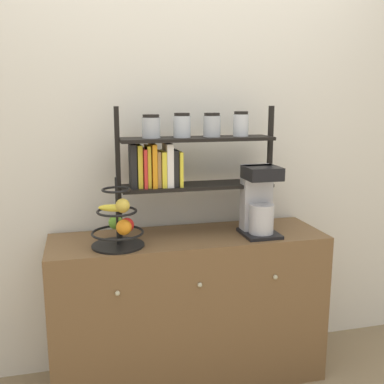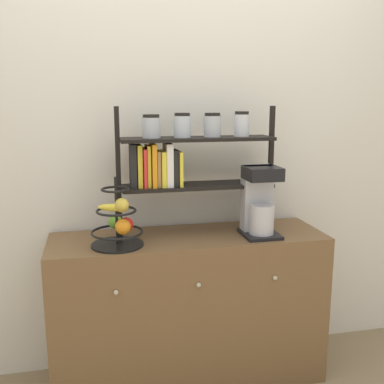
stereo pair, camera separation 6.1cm
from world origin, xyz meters
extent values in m
cube|color=silver|center=(0.00, 0.50, 1.30)|extent=(7.00, 0.05, 2.60)
cube|color=brown|center=(0.00, 0.23, 0.42)|extent=(1.47, 0.45, 0.84)
sphere|color=#B2AD8C|center=(-0.40, -0.01, 0.65)|extent=(0.02, 0.02, 0.02)
sphere|color=#B2AD8C|center=(0.00, -0.01, 0.65)|extent=(0.02, 0.02, 0.02)
sphere|color=#B2AD8C|center=(0.40, -0.01, 0.65)|extent=(0.02, 0.02, 0.02)
cube|color=black|center=(0.37, 0.15, 0.85)|extent=(0.19, 0.22, 0.02)
cube|color=#B7B7BC|center=(0.37, 0.21, 1.03)|extent=(0.16, 0.09, 0.36)
cylinder|color=#B7B7BC|center=(0.37, 0.13, 0.93)|extent=(0.13, 0.13, 0.16)
cube|color=black|center=(0.37, 0.14, 1.18)|extent=(0.18, 0.17, 0.07)
cylinder|color=black|center=(-0.38, 0.14, 0.84)|extent=(0.26, 0.26, 0.01)
cylinder|color=black|center=(-0.38, 0.14, 1.02)|extent=(0.01, 0.01, 0.34)
torus|color=black|center=(-0.38, 0.14, 0.91)|extent=(0.26, 0.26, 0.01)
torus|color=black|center=(-0.38, 0.14, 1.02)|extent=(0.20, 0.20, 0.01)
torus|color=black|center=(-0.38, 0.14, 1.12)|extent=(0.14, 0.14, 0.01)
sphere|color=red|center=(-0.34, 0.14, 0.94)|extent=(0.07, 0.07, 0.07)
sphere|color=#6BAD33|center=(-0.39, 0.20, 0.94)|extent=(0.07, 0.07, 0.07)
sphere|color=orange|center=(-0.36, 0.09, 0.95)|extent=(0.08, 0.08, 0.08)
ellipsoid|color=yellow|center=(-0.40, 0.12, 1.04)|extent=(0.15, 0.08, 0.04)
sphere|color=gold|center=(-0.36, 0.11, 1.05)|extent=(0.07, 0.07, 0.07)
cube|color=black|center=(-0.36, 0.28, 1.18)|extent=(0.02, 0.02, 0.68)
cube|color=black|center=(0.48, 0.28, 1.18)|extent=(0.02, 0.02, 0.68)
cube|color=black|center=(0.06, 0.28, 1.10)|extent=(0.81, 0.20, 0.02)
cube|color=black|center=(0.06, 0.28, 1.35)|extent=(0.81, 0.20, 0.02)
cube|color=black|center=(-0.28, 0.28, 1.22)|extent=(0.03, 0.13, 0.22)
cube|color=yellow|center=(-0.25, 0.28, 1.21)|extent=(0.02, 0.12, 0.22)
cube|color=red|center=(-0.23, 0.28, 1.21)|extent=(0.02, 0.16, 0.20)
cube|color=yellow|center=(-0.20, 0.28, 1.21)|extent=(0.02, 0.13, 0.22)
cube|color=orange|center=(-0.18, 0.28, 1.22)|extent=(0.02, 0.16, 0.22)
cube|color=tan|center=(-0.15, 0.28, 1.20)|extent=(0.02, 0.13, 0.19)
cube|color=yellow|center=(-0.13, 0.28, 1.20)|extent=(0.02, 0.15, 0.18)
cube|color=white|center=(-0.10, 0.28, 1.22)|extent=(0.03, 0.16, 0.22)
cube|color=black|center=(-0.06, 0.28, 1.20)|extent=(0.03, 0.13, 0.19)
cube|color=yellow|center=(-0.04, 0.28, 1.20)|extent=(0.02, 0.16, 0.18)
cylinder|color=#ADB2B7|center=(-0.18, 0.28, 1.41)|extent=(0.09, 0.09, 0.10)
cylinder|color=black|center=(-0.18, 0.28, 1.47)|extent=(0.09, 0.09, 0.02)
cylinder|color=silver|center=(-0.02, 0.28, 1.41)|extent=(0.09, 0.09, 0.11)
cylinder|color=black|center=(-0.02, 0.28, 1.48)|extent=(0.08, 0.08, 0.02)
cylinder|color=#ADB2B7|center=(0.14, 0.28, 1.41)|extent=(0.09, 0.09, 0.11)
cylinder|color=black|center=(0.14, 0.28, 1.48)|extent=(0.08, 0.08, 0.02)
cylinder|color=silver|center=(0.31, 0.28, 1.42)|extent=(0.08, 0.08, 0.12)
cylinder|color=black|center=(0.31, 0.28, 1.48)|extent=(0.08, 0.08, 0.02)
camera|label=1|loc=(-0.55, -2.02, 1.55)|focal=42.00mm
camera|label=2|loc=(-0.49, -2.03, 1.55)|focal=42.00mm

